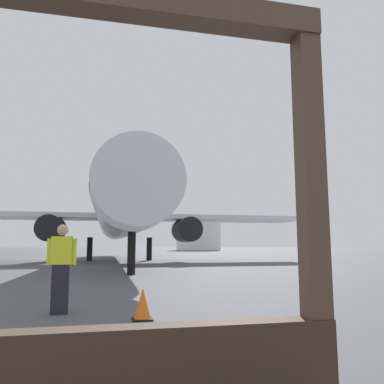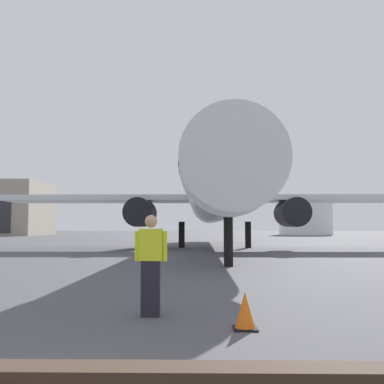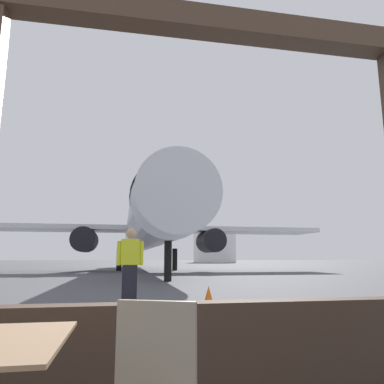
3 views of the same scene
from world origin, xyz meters
name	(u,v)px [view 2 (image 2 of 3)]	position (x,y,z in m)	size (l,w,h in m)	color
ground_plane	(177,242)	(0.00, 40.00, 0.00)	(220.00, 220.00, 0.00)	#4C4C51
airplane	(215,195)	(3.29, 27.57, 3.75)	(29.34, 34.20, 10.64)	silver
ground_crew_worker	(151,263)	(1.33, 5.02, 0.90)	(0.57, 0.22, 1.74)	black
traffic_cone	(245,312)	(2.85, 4.09, 0.26)	(0.36, 0.36, 0.56)	orange
fuel_storage_tank	(306,218)	(21.95, 78.64, 3.18)	(9.74, 9.74, 6.36)	white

